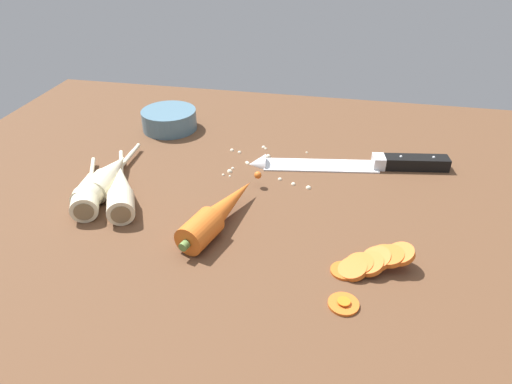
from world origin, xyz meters
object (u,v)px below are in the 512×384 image
Objects in this scene: parsnip_mid_right at (87,191)px; carrot_slice_stack at (372,261)px; whole_carrot at (219,212)px; parsnip_front at (101,183)px; parsnip_back at (110,174)px; carrot_slice_stray_near at (344,303)px; prep_bowl at (169,119)px; chefs_knife at (345,163)px; parsnip_mid_left at (121,189)px.

parsnip_mid_right reaches higher than carrot_slice_stack.
whole_carrot reaches higher than parsnip_mid_right.
parsnip_front reaches higher than carrot_slice_stack.
parsnip_mid_right is at bearing -101.82° from parsnip_back.
carrot_slice_stray_near is 0.33× the size of prep_bowl.
chefs_knife is at bearing 91.79° from carrot_slice_stray_near.
parsnip_mid_left is 1.10× the size of parsnip_back.
parsnip_mid_left is 1.87× the size of prep_bowl.
parsnip_mid_left is at bearing -85.64° from prep_bowl.
parsnip_mid_right is (-21.48, 1.70, -0.12)cm from whole_carrot.
parsnip_front is at bearing -156.46° from chefs_knife.
parsnip_back is (0.19, 2.76, 0.00)cm from parsnip_front.
carrot_slice_stray_near is at bearing -34.34° from whole_carrot.
parsnip_front reaches higher than chefs_knife.
parsnip_mid_right is 43.47cm from carrot_slice_stack.
whole_carrot is 35.35cm from prep_bowl.
parsnip_front is 25.64cm from prep_bowl.
parsnip_mid_left reaches higher than carrot_slice_stray_near.
parsnip_mid_right is at bearing 170.56° from carrot_slice_stack.
parsnip_front is 2.77cm from parsnip_back.
chefs_knife is 1.68× the size of whole_carrot.
prep_bowl is (-35.80, 9.16, 1.50)cm from chefs_knife.
whole_carrot is 1.01× the size of parsnip_mid_left.
parsnip_front is 1.86× the size of carrot_slice_stack.
parsnip_front is 4.11cm from parsnip_mid_left.
parsnip_front is at bearing 162.37° from parsnip_mid_left.
parsnip_mid_right is 42.14cm from carrot_slice_stray_near.
chefs_knife is 38.11cm from parsnip_mid_left.
carrot_slice_stray_near is (39.66, -14.12, -1.62)cm from parsnip_mid_right.
parsnip_front is (-37.67, -16.41, 1.33)cm from chefs_knife.
carrot_slice_stray_near is (18.18, -12.42, -1.74)cm from whole_carrot.
parsnip_front is 2.91cm from parsnip_mid_right.
parsnip_mid_left is 38.17cm from carrot_slice_stray_near.
parsnip_mid_right is 1.65× the size of carrot_slice_stack.
whole_carrot is 22.09cm from carrot_slice_stray_near.
chefs_knife is 1.80× the size of parsnip_front.
prep_bowl reaches higher than carrot_slice_stray_near.
carrot_slice_stack is (21.39, -5.42, -0.89)cm from whole_carrot.
chefs_knife is 1.87× the size of parsnip_back.
carrot_slice_stray_near is (1.04, -33.28, -0.29)cm from chefs_knife.
chefs_knife is 39.90cm from parsnip_back.
prep_bowl is (-2.05, 26.82, 0.17)cm from parsnip_mid_left.
chefs_knife is at bearing 20.01° from parsnip_back.
whole_carrot is at bearing -129.41° from chefs_knife.
parsnip_mid_right is (-4.87, -1.50, 0.00)cm from parsnip_mid_left.
parsnip_front is 1.13× the size of parsnip_mid_right.
parsnip_front is 43.07cm from carrot_slice_stack.
carrot_slice_stack is 53.49cm from prep_bowl.
parsnip_front is 5.32× the size of carrot_slice_stray_near.
parsnip_mid_right is at bearing -162.85° from parsnip_mid_left.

